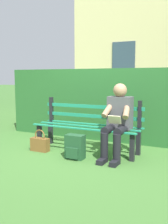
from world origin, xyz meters
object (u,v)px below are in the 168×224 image
at_px(park_bench, 88,126).
at_px(handbag, 40,144).
at_px(person_seated, 118,119).
at_px(backpack, 75,147).

distance_m(park_bench, handbag, 0.90).
relative_size(person_seated, backpack, 3.09).
height_order(park_bench, backpack, park_bench).
height_order(person_seated, backpack, person_seated).
height_order(person_seated, handbag, person_seated).
xyz_separation_m(park_bench, handbag, (0.73, 0.43, -0.31)).
bearing_deg(person_seated, handbag, 10.75).
xyz_separation_m(park_bench, backpack, (-0.02, 0.53, -0.25)).
bearing_deg(handbag, backpack, 171.82).
xyz_separation_m(person_seated, handbag, (1.32, 0.25, -0.50)).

